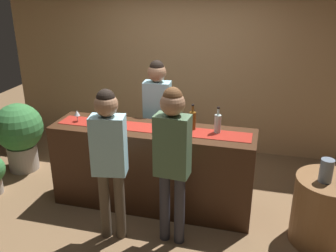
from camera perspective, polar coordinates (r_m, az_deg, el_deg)
The scene contains 16 objects.
ground_plane at distance 4.78m, azimuth -2.25°, elevation -11.70°, with size 10.00×10.00×0.00m, color brown.
back_wall at distance 5.95m, azimuth 2.97°, elevation 10.19°, with size 6.00×0.12×2.90m, color tan.
bar_counter at distance 4.52m, azimuth -2.35°, elevation -6.33°, with size 2.37×0.60×1.01m, color #3D2314.
counter_runner_cloth at distance 4.31m, azimuth -2.45°, elevation -0.34°, with size 2.25×0.28×0.01m, color maroon.
wine_bottle_green at distance 4.46m, azimuth -9.80°, elevation 1.66°, with size 0.07×0.07×0.30m.
wine_bottle_amber at distance 4.24m, azimuth 3.73°, elevation 0.87°, with size 0.07×0.07×0.30m.
wine_bottle_clear at distance 4.18m, azimuth 7.53°, elevation 0.41°, with size 0.07×0.07×0.30m.
wine_glass_near_customer at distance 4.60m, azimuth -13.62°, elevation 1.87°, with size 0.07×0.07×0.14m.
wine_glass_mid_counter at distance 4.41m, azimuth -7.03°, elevation 1.47°, with size 0.07×0.07×0.14m.
wine_glass_far_end at distance 4.22m, azimuth -0.83°, elevation 0.71°, with size 0.07×0.07×0.14m.
bartender at distance 4.85m, azimuth -1.63°, elevation 2.48°, with size 0.35×0.24×1.68m.
customer_sipping at distance 3.67m, azimuth 0.66°, elevation -3.85°, with size 0.35×0.24×1.69m.
customer_browsing at distance 3.79m, azimuth -8.92°, elevation -3.76°, with size 0.37×0.26×1.65m.
round_side_table at distance 4.31m, azimuth 22.77°, elevation -11.77°, with size 0.68×0.68×0.74m, color brown.
vase_on_side_table at distance 4.02m, azimuth 22.84°, elevation -6.24°, with size 0.13×0.13×0.24m, color slate.
potted_plant_tall at distance 5.74m, azimuth -21.59°, elevation -0.90°, with size 0.68×0.68×0.99m.
Camera 1 is at (1.20, -3.81, 2.62)m, focal length 40.27 mm.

